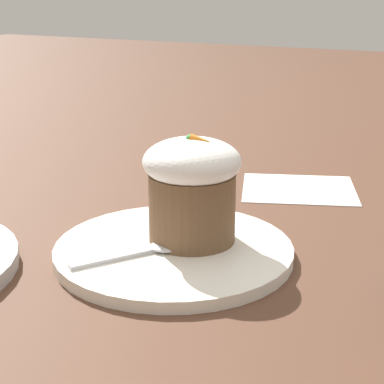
{
  "coord_description": "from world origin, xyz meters",
  "views": [
    {
      "loc": [
        0.27,
        -0.51,
        0.26
      ],
      "look_at": [
        0.01,
        0.02,
        0.06
      ],
      "focal_mm": 60.0,
      "sensor_mm": 36.0,
      "label": 1
    }
  ],
  "objects": [
    {
      "name": "ground_plane",
      "position": [
        0.0,
        0.0,
        0.0
      ],
      "size": [
        4.0,
        4.0,
        0.0
      ],
      "primitive_type": "plane",
      "color": "#513323"
    },
    {
      "name": "dessert_plate",
      "position": [
        0.0,
        0.0,
        0.01
      ],
      "size": [
        0.23,
        0.23,
        0.01
      ],
      "color": "white",
      "rests_on": "ground_plane"
    },
    {
      "name": "carrot_cake",
      "position": [
        0.01,
        0.02,
        0.07
      ],
      "size": [
        0.09,
        0.09,
        0.11
      ],
      "color": "brown",
      "rests_on": "dessert_plate"
    },
    {
      "name": "spoon",
      "position": [
        -0.01,
        -0.02,
        0.01
      ],
      "size": [
        0.08,
        0.11,
        0.01
      ],
      "color": "silver",
      "rests_on": "dessert_plate"
    },
    {
      "name": "paper_napkin",
      "position": [
        0.05,
        0.26,
        0.0
      ],
      "size": [
        0.18,
        0.16,
        0.0
      ],
      "color": "white",
      "rests_on": "ground_plane"
    }
  ]
}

